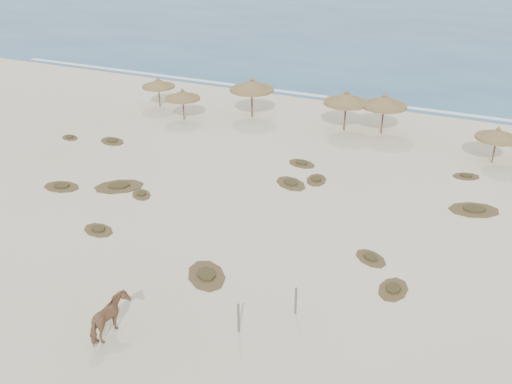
# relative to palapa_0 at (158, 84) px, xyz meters

# --- Properties ---
(ground) EXTENTS (160.00, 160.00, 0.00)m
(ground) POSITION_rel_palapa_0_xyz_m (13.64, -17.93, -1.86)
(ground) COLOR beige
(ground) RESTS_ON ground
(ocean) EXTENTS (200.00, 100.00, 0.01)m
(ocean) POSITION_rel_palapa_0_xyz_m (13.64, 57.07, -1.86)
(ocean) COLOR #2B5583
(ocean) RESTS_ON ground
(foam_line) EXTENTS (70.00, 0.60, 0.01)m
(foam_line) POSITION_rel_palapa_0_xyz_m (13.64, 8.07, -1.86)
(foam_line) COLOR white
(foam_line) RESTS_ON ground
(palapa_0) EXTENTS (3.30, 3.30, 2.40)m
(palapa_0) POSITION_rel_palapa_0_xyz_m (0.00, 0.00, 0.00)
(palapa_0) COLOR brown
(palapa_0) RESTS_ON ground
(palapa_1) EXTENTS (3.28, 3.28, 2.40)m
(palapa_1) POSITION_rel_palapa_0_xyz_m (3.41, -1.91, 0.00)
(palapa_1) COLOR brown
(palapa_1) RESTS_ON ground
(palapa_2) EXTENTS (4.15, 4.15, 3.09)m
(palapa_2) POSITION_rel_palapa_0_xyz_m (7.76, 0.82, 0.54)
(palapa_2) COLOR brown
(palapa_2) RESTS_ON ground
(palapa_3) EXTENTS (3.52, 3.52, 2.98)m
(palapa_3) POSITION_rel_palapa_0_xyz_m (14.98, 0.92, 0.45)
(palapa_3) COLOR brown
(palapa_3) RESTS_ON ground
(palapa_4) EXTENTS (3.43, 3.43, 2.95)m
(palapa_4) POSITION_rel_palapa_0_xyz_m (17.55, 1.37, 0.43)
(palapa_4) COLOR brown
(palapa_4) RESTS_ON ground
(palapa_6) EXTENTS (3.25, 3.25, 2.39)m
(palapa_6) POSITION_rel_palapa_0_xyz_m (25.05, -0.89, -0.01)
(palapa_6) COLOR brown
(palapa_6) RESTS_ON ground
(horse) EXTENTS (0.98, 1.89, 1.55)m
(horse) POSITION_rel_palapa_0_xyz_m (13.76, -23.87, -1.09)
(horse) COLOR #8F6141
(horse) RESTS_ON ground
(fence_post_near) EXTENTS (0.11, 0.11, 1.19)m
(fence_post_near) POSITION_rel_palapa_0_xyz_m (19.41, -19.83, -1.26)
(fence_post_near) COLOR #6A5D4F
(fence_post_near) RESTS_ON ground
(fence_post_far) EXTENTS (0.11, 0.11, 1.25)m
(fence_post_far) POSITION_rel_palapa_0_xyz_m (17.89, -21.70, -1.24)
(fence_post_far) COLOR #6A5D4F
(fence_post_far) RESTS_ON ground
(scrub_0) EXTENTS (2.27, 1.60, 0.16)m
(scrub_0) POSITION_rel_palapa_0_xyz_m (3.30, -14.91, -1.81)
(scrub_0) COLOR brown
(scrub_0) RESTS_ON ground
(scrub_1) EXTENTS (3.29, 3.10, 0.16)m
(scrub_1) POSITION_rel_palapa_0_xyz_m (6.23, -13.51, -1.81)
(scrub_1) COLOR brown
(scrub_1) RESTS_ON ground
(scrub_2) EXTENTS (1.75, 1.69, 0.16)m
(scrub_2) POSITION_rel_palapa_0_xyz_m (7.98, -13.84, -1.81)
(scrub_2) COLOR brown
(scrub_2) RESTS_ON ground
(scrub_3) EXTENTS (2.55, 2.34, 0.16)m
(scrub_3) POSITION_rel_palapa_0_xyz_m (14.90, -9.04, -1.81)
(scrub_3) COLOR brown
(scrub_3) RESTS_ON ground
(scrub_4) EXTENTS (1.98, 1.85, 0.16)m
(scrub_4) POSITION_rel_palapa_0_xyz_m (21.06, -14.80, -1.81)
(scrub_4) COLOR brown
(scrub_4) RESTS_ON ground
(scrub_5) EXTENTS (3.08, 2.58, 0.16)m
(scrub_5) POSITION_rel_palapa_0_xyz_m (24.74, -7.99, -1.81)
(scrub_5) COLOR brown
(scrub_5) RESTS_ON ground
(scrub_6) EXTENTS (2.25, 1.79, 0.16)m
(scrub_6) POSITION_rel_palapa_0_xyz_m (1.44, -7.94, -1.81)
(scrub_6) COLOR brown
(scrub_6) RESTS_ON ground
(scrub_7) EXTENTS (1.43, 1.92, 0.16)m
(scrub_7) POSITION_rel_palapa_0_xyz_m (16.05, -7.97, -1.81)
(scrub_7) COLOR brown
(scrub_7) RESTS_ON ground
(scrub_8) EXTENTS (1.58, 1.29, 0.16)m
(scrub_8) POSITION_rel_palapa_0_xyz_m (-1.63, -8.62, -1.81)
(scrub_8) COLOR brown
(scrub_8) RESTS_ON ground
(scrub_9) EXTENTS (2.77, 2.82, 0.16)m
(scrub_9) POSITION_rel_palapa_0_xyz_m (15.04, -19.09, -1.81)
(scrub_9) COLOR brown
(scrub_9) RESTS_ON ground
(scrub_10) EXTENTS (1.85, 1.56, 0.16)m
(scrub_10) POSITION_rel_palapa_0_xyz_m (23.86, -3.77, -1.81)
(scrub_10) COLOR brown
(scrub_10) RESTS_ON ground
(scrub_11) EXTENTS (1.93, 1.48, 0.16)m
(scrub_11) POSITION_rel_palapa_0_xyz_m (8.36, -17.95, -1.81)
(scrub_11) COLOR brown
(scrub_11) RESTS_ON ground
(scrub_12) EXTENTS (1.27, 1.85, 0.16)m
(scrub_12) POSITION_rel_palapa_0_xyz_m (22.50, -16.72, -1.81)
(scrub_12) COLOR brown
(scrub_12) RESTS_ON ground
(scrub_13) EXTENTS (2.05, 1.61, 0.16)m
(scrub_13) POSITION_rel_palapa_0_xyz_m (14.43, -6.09, -1.81)
(scrub_13) COLOR brown
(scrub_13) RESTS_ON ground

